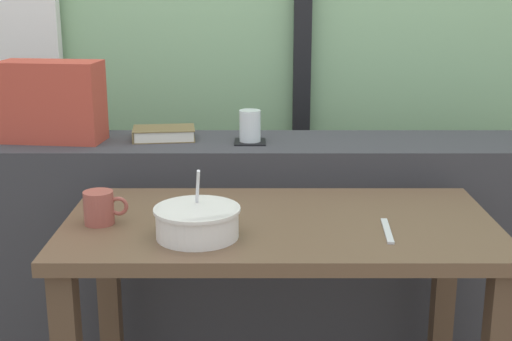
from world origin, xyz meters
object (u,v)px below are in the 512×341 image
juice_glass (250,128)px  closed_book (163,134)px  coaster_square (250,142)px  ceramic_mug (99,208)px  breakfast_table (279,265)px  throw_pillow (52,102)px  fork_utensil (387,231)px  soup_bowl (197,222)px

juice_glass → closed_book: size_ratio=0.47×
juice_glass → closed_book: juice_glass is taller
coaster_square → ceramic_mug: size_ratio=0.88×
breakfast_table → throw_pillow: size_ratio=3.46×
closed_book → ceramic_mug: 0.59m
breakfast_table → ceramic_mug: bearing=-176.7°
juice_glass → ceramic_mug: (-0.38, -0.53, -0.10)m
breakfast_table → fork_utensil: fork_utensil is taller
breakfast_table → juice_glass: size_ratio=10.95×
soup_bowl → closed_book: bearing=103.6°
throw_pillow → closed_book: bearing=4.1°
coaster_square → juice_glass: bearing=0.0°
throw_pillow → coaster_square: bearing=-2.2°
coaster_square → juice_glass: juice_glass is taller
soup_bowl → fork_utensil: 0.47m
throw_pillow → fork_utensil: (0.98, -0.62, -0.22)m
coaster_square → throw_pillow: 0.65m
throw_pillow → ceramic_mug: size_ratio=2.83×
breakfast_table → closed_book: bearing=123.4°
throw_pillow → ceramic_mug: 0.64m
coaster_square → soup_bowl: (-0.12, -0.63, -0.05)m
coaster_square → juice_glass: size_ratio=0.99×
juice_glass → ceramic_mug: bearing=-125.2°
fork_utensil → coaster_square: bearing=124.2°
juice_glass → soup_bowl: 0.65m
coaster_square → ceramic_mug: (-0.38, -0.53, -0.05)m
breakfast_table → throw_pillow: bearing=143.5°
coaster_square → closed_book: 0.29m
coaster_square → soup_bowl: bearing=-100.9°
soup_bowl → fork_utensil: (0.46, 0.04, -0.03)m
fork_utensil → juice_glass: bearing=124.2°
soup_bowl → ceramic_mug: soup_bowl is taller
breakfast_table → coaster_square: size_ratio=11.08×
fork_utensil → ceramic_mug: size_ratio=1.50×
fork_utensil → ceramic_mug: ceramic_mug is taller
throw_pillow → fork_utensil: throw_pillow is taller
ceramic_mug → soup_bowl: bearing=-20.7°
ceramic_mug → throw_pillow: bearing=115.2°
juice_glass → closed_book: 0.29m
breakfast_table → closed_book: 0.71m
closed_book → coaster_square: bearing=-9.8°
juice_glass → closed_book: (-0.29, 0.05, -0.03)m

